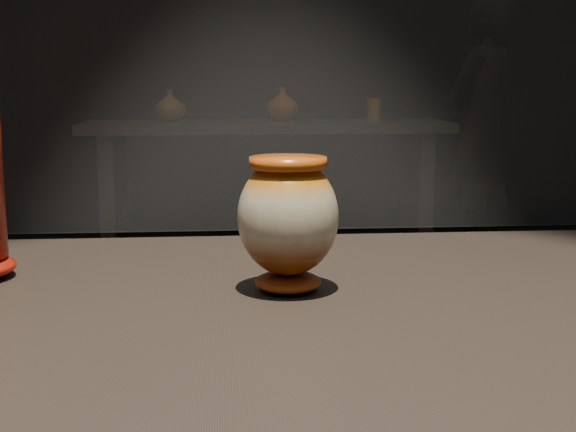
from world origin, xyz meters
The scene contains 6 objects.
main_vase centered at (-0.04, 0.06, 0.99)m, with size 0.16×0.16×0.16m.
back_shelf centered at (0.14, 3.57, 0.64)m, with size 2.00×0.60×0.90m.
back_vase_left centered at (-0.39, 3.62, 0.99)m, with size 0.17×0.17×0.17m, color #9F5D17.
back_vase_mid centered at (0.23, 3.62, 0.99)m, with size 0.18×0.18×0.19m, color #682C09.
back_vase_right centered at (0.73, 3.54, 0.96)m, with size 0.08×0.08×0.13m, color #9F5D17.
visitor centered at (1.58, 4.28, 0.83)m, with size 0.61×0.40×1.67m, color black.
Camera 1 is at (-0.12, -0.87, 1.16)m, focal length 50.00 mm.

